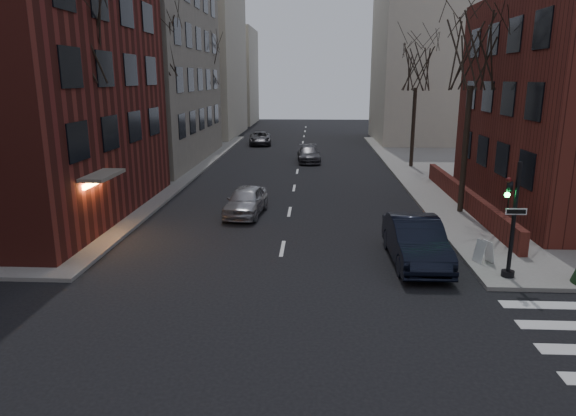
% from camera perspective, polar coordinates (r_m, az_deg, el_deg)
% --- Properties ---
extents(low_wall_right, '(0.35, 16.00, 1.00)m').
position_cam_1_polar(low_wall_right, '(28.83, 19.07, 1.11)').
color(low_wall_right, '#582019').
rests_on(low_wall_right, sidewalk_far_right).
extents(building_distant_la, '(14.00, 16.00, 18.00)m').
position_cam_1_polar(building_distant_la, '(65.10, -11.98, 15.88)').
color(building_distant_la, '#B4AC99').
rests_on(building_distant_la, ground).
extents(building_distant_ra, '(14.00, 14.00, 16.00)m').
position_cam_1_polar(building_distant_ra, '(59.61, 16.85, 14.80)').
color(building_distant_ra, '#B4AC99').
rests_on(building_distant_ra, ground).
extents(building_distant_lb, '(10.00, 12.00, 14.00)m').
position_cam_1_polar(building_distant_lb, '(81.26, -7.38, 14.27)').
color(building_distant_lb, '#B4AC99').
rests_on(building_distant_lb, ground).
extents(traffic_signal, '(0.76, 0.44, 4.00)m').
position_cam_1_polar(traffic_signal, '(18.90, 23.54, -2.01)').
color(traffic_signal, black).
rests_on(traffic_signal, sidewalk_far_right).
extents(tree_left_a, '(4.18, 4.18, 10.26)m').
position_cam_1_polar(tree_left_a, '(24.24, -22.63, 17.13)').
color(tree_left_a, '#2D231C').
rests_on(tree_left_a, sidewalk_far_left).
extents(tree_left_b, '(4.40, 4.40, 10.80)m').
position_cam_1_polar(tree_left_b, '(35.51, -14.16, 17.23)').
color(tree_left_b, '#2D231C').
rests_on(tree_left_b, sidewalk_far_left).
extents(tree_left_c, '(3.96, 3.96, 9.72)m').
position_cam_1_polar(tree_left_c, '(49.05, -9.22, 15.49)').
color(tree_left_c, '#2D231C').
rests_on(tree_left_c, sidewalk_far_left).
extents(tree_right_a, '(3.96, 3.96, 9.72)m').
position_cam_1_polar(tree_right_a, '(27.09, 19.91, 16.01)').
color(tree_right_a, '#2D231C').
rests_on(tree_right_a, sidewalk_far_right).
extents(tree_right_b, '(3.74, 3.74, 9.18)m').
position_cam_1_polar(tree_right_b, '(40.71, 14.11, 14.93)').
color(tree_right_b, '#2D231C').
rests_on(tree_right_b, sidewalk_far_right).
extents(streetlamp_near, '(0.36, 0.36, 6.28)m').
position_cam_1_polar(streetlamp_near, '(31.56, -14.69, 9.11)').
color(streetlamp_near, black).
rests_on(streetlamp_near, sidewalk_far_left).
extents(streetlamp_far, '(0.36, 0.36, 6.28)m').
position_cam_1_polar(streetlamp_far, '(50.95, -7.91, 11.22)').
color(streetlamp_far, black).
rests_on(streetlamp_far, sidewalk_far_left).
extents(parked_sedan, '(1.92, 5.23, 1.71)m').
position_cam_1_polar(parked_sedan, '(19.92, 14.01, -3.59)').
color(parked_sedan, black).
rests_on(parked_sedan, ground).
extents(car_lane_silver, '(2.13, 4.43, 1.46)m').
position_cam_1_polar(car_lane_silver, '(26.27, -4.69, 0.81)').
color(car_lane_silver, '#A8A8AE').
rests_on(car_lane_silver, ground).
extents(car_lane_gray, '(2.11, 4.58, 1.30)m').
position_cam_1_polar(car_lane_gray, '(43.00, 2.32, 5.99)').
color(car_lane_gray, '#45444A').
rests_on(car_lane_gray, ground).
extents(car_lane_far, '(2.68, 5.01, 1.34)m').
position_cam_1_polar(car_lane_far, '(54.47, -3.11, 7.75)').
color(car_lane_far, '#3E3D42').
rests_on(car_lane_far, ground).
extents(sandwich_board, '(0.54, 0.63, 0.85)m').
position_cam_1_polar(sandwich_board, '(20.41, 20.95, -4.52)').
color(sandwich_board, white).
rests_on(sandwich_board, sidewalk_far_right).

